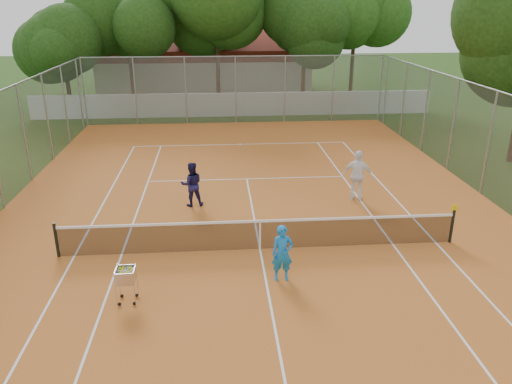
{
  "coord_description": "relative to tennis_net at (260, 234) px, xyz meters",
  "views": [
    {
      "loc": [
        -1.2,
        -13.42,
        7.03
      ],
      "look_at": [
        0.0,
        1.5,
        1.3
      ],
      "focal_mm": 35.0,
      "sensor_mm": 36.0,
      "label": 1
    }
  ],
  "objects": [
    {
      "name": "ground",
      "position": [
        0.0,
        0.0,
        -0.51
      ],
      "size": [
        120.0,
        120.0,
        0.0
      ],
      "primitive_type": "plane",
      "color": "#1E390F",
      "rests_on": "ground"
    },
    {
      "name": "court_pad",
      "position": [
        0.0,
        0.0,
        -0.5
      ],
      "size": [
        18.0,
        34.0,
        0.02
      ],
      "primitive_type": "cube",
      "color": "#BC6524",
      "rests_on": "ground"
    },
    {
      "name": "court_lines",
      "position": [
        0.0,
        0.0,
        -0.49
      ],
      "size": [
        10.98,
        23.78,
        0.01
      ],
      "primitive_type": "cube",
      "color": "white",
      "rests_on": "court_pad"
    },
    {
      "name": "tennis_net",
      "position": [
        0.0,
        0.0,
        0.0
      ],
      "size": [
        11.88,
        0.1,
        0.98
      ],
      "primitive_type": "cube",
      "color": "black",
      "rests_on": "court_pad"
    },
    {
      "name": "perimeter_fence",
      "position": [
        0.0,
        0.0,
        1.49
      ],
      "size": [
        18.0,
        34.0,
        4.0
      ],
      "primitive_type": "cube",
      "color": "slate",
      "rests_on": "ground"
    },
    {
      "name": "boundary_wall",
      "position": [
        0.0,
        19.0,
        0.24
      ],
      "size": [
        26.0,
        0.3,
        1.5
      ],
      "primitive_type": "cube",
      "color": "silver",
      "rests_on": "ground"
    },
    {
      "name": "clubhouse",
      "position": [
        -2.0,
        29.0,
        1.69
      ],
      "size": [
        16.4,
        9.0,
        4.4
      ],
      "primitive_type": "cube",
      "color": "beige",
      "rests_on": "ground"
    },
    {
      "name": "tropical_trees",
      "position": [
        0.0,
        22.0,
        4.49
      ],
      "size": [
        29.0,
        19.0,
        10.0
      ],
      "primitive_type": "cube",
      "color": "black",
      "rests_on": "ground"
    },
    {
      "name": "player_near",
      "position": [
        0.44,
        -1.79,
        0.29
      ],
      "size": [
        0.58,
        0.39,
        1.56
      ],
      "primitive_type": "imported",
      "rotation": [
        0.0,
        0.0,
        0.02
      ],
      "color": "blue",
      "rests_on": "court_pad"
    },
    {
      "name": "player_far_left",
      "position": [
        -2.16,
        3.67,
        0.33
      ],
      "size": [
        0.87,
        0.72,
        1.64
      ],
      "primitive_type": "imported",
      "rotation": [
        0.0,
        0.0,
        3.28
      ],
      "color": "#1A1644",
      "rests_on": "court_pad"
    },
    {
      "name": "player_far_right",
      "position": [
        3.98,
        3.74,
        0.47
      ],
      "size": [
        1.21,
        0.86,
        1.91
      ],
      "primitive_type": "imported",
      "rotation": [
        0.0,
        0.0,
        2.75
      ],
      "color": "white",
      "rests_on": "court_pad"
    },
    {
      "name": "ball_hopper",
      "position": [
        -3.53,
        -2.55,
        0.01
      ],
      "size": [
        0.52,
        0.52,
        1.01
      ],
      "primitive_type": "cube",
      "rotation": [
        0.0,
        0.0,
        0.07
      ],
      "color": "silver",
      "rests_on": "court_pad"
    }
  ]
}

